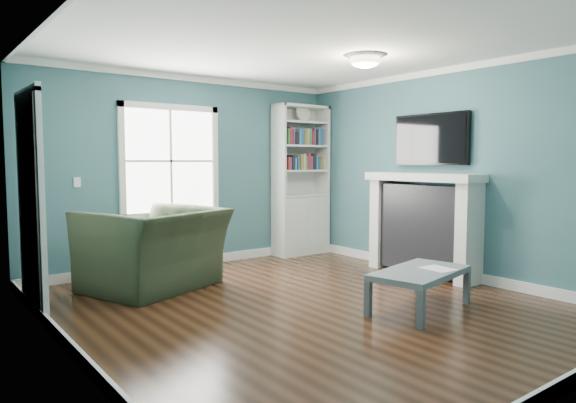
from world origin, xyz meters
TOP-DOWN VIEW (x-y plane):
  - floor at (0.00, 0.00)m, footprint 5.00×5.00m
  - room_walls at (0.00, 0.00)m, footprint 5.00×5.00m
  - trim at (0.00, 0.00)m, footprint 4.50×5.00m
  - window at (-0.30, 2.49)m, footprint 1.40×0.06m
  - bookshelf at (1.77, 2.30)m, footprint 0.90×0.35m
  - fireplace at (2.08, 0.20)m, footprint 0.44×1.58m
  - tv at (2.20, 0.20)m, footprint 0.06×1.10m
  - door at (-2.22, 1.40)m, footprint 0.12×0.98m
  - ceiling_fixture at (0.90, 0.10)m, footprint 0.38×0.38m
  - light_switch at (-1.50, 2.48)m, footprint 0.08×0.01m
  - recliner at (-0.92, 1.60)m, footprint 1.63×1.35m
  - coffee_table at (0.80, -0.77)m, footprint 1.18×0.80m
  - paper_sheet at (0.98, -0.84)m, footprint 0.26×0.32m

SIDE VIEW (x-z plane):
  - floor at x=0.00m, z-range 0.00..0.00m
  - coffee_table at x=0.80m, z-range 0.15..0.54m
  - paper_sheet at x=0.98m, z-range 0.39..0.40m
  - recliner at x=-0.92m, z-range 0.00..1.22m
  - fireplace at x=2.08m, z-range -0.01..1.29m
  - bookshelf at x=1.77m, z-range -0.23..2.08m
  - door at x=-2.22m, z-range -0.01..2.16m
  - light_switch at x=-1.50m, z-range 1.14..1.26m
  - trim at x=0.00m, z-range -0.06..2.54m
  - window at x=-0.30m, z-range 0.70..2.20m
  - room_walls at x=0.00m, z-range -0.92..4.08m
  - tv at x=2.20m, z-range 1.40..2.05m
  - ceiling_fixture at x=0.90m, z-range 2.47..2.63m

